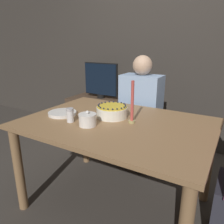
% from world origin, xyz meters
% --- Properties ---
extents(ground_plane, '(12.00, 12.00, 0.00)m').
position_xyz_m(ground_plane, '(0.00, 0.00, 0.00)').
color(ground_plane, '#3D3833').
extents(wall_behind, '(8.00, 0.05, 2.60)m').
position_xyz_m(wall_behind, '(0.00, 1.40, 1.30)').
color(wall_behind, '#38332D').
rests_on(wall_behind, ground_plane).
extents(dining_table, '(1.36, 0.97, 0.73)m').
position_xyz_m(dining_table, '(0.00, 0.00, 0.62)').
color(dining_table, '#936D47').
rests_on(dining_table, ground_plane).
extents(cake, '(0.24, 0.24, 0.10)m').
position_xyz_m(cake, '(-0.08, 0.07, 0.77)').
color(cake, white).
rests_on(cake, dining_table).
extents(sugar_bowl, '(0.13, 0.13, 0.11)m').
position_xyz_m(sugar_bowl, '(-0.13, -0.17, 0.77)').
color(sugar_bowl, white).
rests_on(sugar_bowl, dining_table).
extents(sugar_shaker, '(0.05, 0.05, 0.10)m').
position_xyz_m(sugar_shaker, '(-0.29, -0.18, 0.78)').
color(sugar_shaker, white).
rests_on(sugar_shaker, dining_table).
extents(plate_stack, '(0.23, 0.23, 0.02)m').
position_xyz_m(plate_stack, '(-0.46, -0.08, 0.74)').
color(plate_stack, white).
rests_on(plate_stack, dining_table).
extents(candle, '(0.05, 0.05, 0.31)m').
position_xyz_m(candle, '(0.11, 0.03, 0.85)').
color(candle, tan).
rests_on(candle, dining_table).
extents(person_man_blue_shirt, '(0.40, 0.34, 1.17)m').
position_xyz_m(person_man_blue_shirt, '(-0.10, 0.68, 0.50)').
color(person_man_blue_shirt, '#473D33').
rests_on(person_man_blue_shirt, ground_plane).
extents(side_cabinet, '(0.80, 0.56, 0.57)m').
position_xyz_m(side_cabinet, '(-0.85, 1.08, 0.28)').
color(side_cabinet, '#4C3828').
rests_on(side_cabinet, ground_plane).
extents(tv_monitor, '(0.50, 0.10, 0.47)m').
position_xyz_m(tv_monitor, '(-0.85, 1.08, 0.81)').
color(tv_monitor, black).
rests_on(tv_monitor, side_cabinet).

